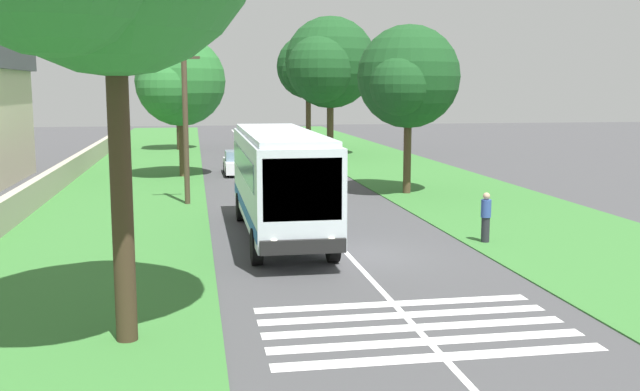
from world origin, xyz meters
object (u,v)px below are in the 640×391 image
at_px(trailing_car_0, 239,163).
at_px(utility_pole, 185,122).
at_px(roadside_tree_left_0, 176,74).
at_px(roadside_tree_right_2, 406,79).
at_px(coach_bus, 279,177).
at_px(roadside_tree_left_2, 178,83).
at_px(pedestrian, 486,217).
at_px(roadside_tree_right_1, 307,68).
at_px(trailing_car_1, 284,150).
at_px(roadside_tree_right_0, 327,65).

distance_m(trailing_car_0, utility_pole, 12.08).
bearing_deg(trailing_car_0, roadside_tree_left_0, 12.34).
bearing_deg(roadside_tree_right_2, trailing_car_0, 38.19).
bearing_deg(roadside_tree_right_2, coach_bus, 142.48).
bearing_deg(trailing_car_0, roadside_tree_left_2, 101.58).
bearing_deg(pedestrian, roadside_tree_left_0, 15.50).
height_order(roadside_tree_left_2, utility_pole, roadside_tree_left_2).
xyz_separation_m(roadside_tree_left_0, roadside_tree_left_2, (-18.77, -0.48, -0.90)).
distance_m(roadside_tree_right_1, utility_pole, 33.98).
xyz_separation_m(trailing_car_1, roadside_tree_right_0, (1.87, -3.58, 6.21)).
distance_m(coach_bus, roadside_tree_right_2, 12.53).
bearing_deg(roadside_tree_left_2, roadside_tree_left_0, 1.48).
xyz_separation_m(trailing_car_0, roadside_tree_right_1, (20.90, -7.41, 6.22)).
xyz_separation_m(trailing_car_0, utility_pole, (-11.29, 3.01, 3.05)).
relative_size(trailing_car_0, roadside_tree_right_1, 0.44).
relative_size(coach_bus, trailing_car_1, 2.60).
bearing_deg(roadside_tree_left_0, coach_bus, -173.58).
relative_size(roadside_tree_right_1, pedestrian, 5.81).
bearing_deg(utility_pole, coach_bus, -157.60).
height_order(roadside_tree_left_0, roadside_tree_right_2, roadside_tree_left_0).
xyz_separation_m(roadside_tree_left_0, roadside_tree_right_1, (2.83, -11.36, 0.54)).
height_order(roadside_tree_left_2, roadside_tree_right_2, roadside_tree_right_2).
relative_size(roadside_tree_left_2, roadside_tree_right_1, 0.83).
relative_size(trailing_car_0, trailing_car_1, 1.00).
bearing_deg(coach_bus, roadside_tree_right_1, -10.15).
height_order(roadside_tree_left_2, roadside_tree_right_0, roadside_tree_right_0).
height_order(roadside_tree_right_0, utility_pole, roadside_tree_right_0).
xyz_separation_m(roadside_tree_right_2, utility_pole, (-1.67, 10.58, -1.90)).
height_order(roadside_tree_right_0, pedestrian, roadside_tree_right_0).
distance_m(roadside_tree_left_2, roadside_tree_right_1, 24.23).
bearing_deg(coach_bus, roadside_tree_left_0, 6.42).
bearing_deg(roadside_tree_right_0, coach_bus, 166.53).
relative_size(utility_pole, pedestrian, 4.18).
xyz_separation_m(utility_pole, pedestrian, (-10.05, -9.98, -2.81)).
distance_m(roadside_tree_left_2, utility_pole, 10.73).
relative_size(trailing_car_1, roadside_tree_right_0, 0.41).
bearing_deg(pedestrian, trailing_car_1, 5.84).
relative_size(roadside_tree_left_2, roadside_tree_right_0, 0.77).
relative_size(trailing_car_1, pedestrian, 2.54).
distance_m(roadside_tree_right_0, utility_pole, 24.76).
height_order(coach_bus, roadside_tree_right_0, roadside_tree_right_0).
height_order(trailing_car_1, roadside_tree_right_2, roadside_tree_right_2).
xyz_separation_m(trailing_car_1, roadside_tree_right_1, (11.84, -3.55, 6.22)).
bearing_deg(roadside_tree_left_2, trailing_car_0, -78.42).
height_order(trailing_car_0, roadside_tree_right_2, roadside_tree_right_2).
bearing_deg(utility_pole, trailing_car_1, -18.66).
bearing_deg(roadside_tree_left_0, pedestrian, -164.50).
height_order(trailing_car_0, pedestrian, pedestrian).
bearing_deg(roadside_tree_left_0, trailing_car_1, -139.05).
bearing_deg(roadside_tree_right_2, roadside_tree_right_1, 0.29).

